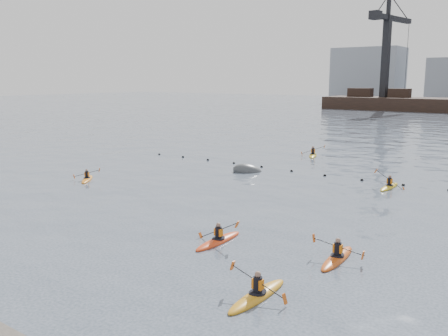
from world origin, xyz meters
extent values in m
plane|color=#333E4B|center=(0.00, 0.00, 0.00)|extent=(400.00, 400.00, 0.00)
sphere|color=black|center=(-17.00, 22.50, 0.03)|extent=(0.24, 0.24, 0.24)
sphere|color=black|center=(-14.00, 22.66, 0.03)|extent=(0.24, 0.24, 0.24)
sphere|color=black|center=(-11.00, 22.75, 0.03)|extent=(0.24, 0.24, 0.24)
sphere|color=black|center=(-8.00, 22.72, 0.03)|extent=(0.24, 0.24, 0.24)
sphere|color=black|center=(-5.00, 22.58, 0.03)|extent=(0.24, 0.24, 0.24)
sphere|color=black|center=(-2.00, 22.41, 0.03)|extent=(0.24, 0.24, 0.24)
sphere|color=black|center=(1.00, 22.28, 0.03)|extent=(0.24, 0.24, 0.24)
sphere|color=black|center=(4.00, 22.25, 0.03)|extent=(0.24, 0.24, 0.24)
sphere|color=black|center=(7.00, 22.34, 0.03)|extent=(0.24, 0.24, 0.24)
cube|color=black|center=(-28.00, 110.00, 4.20)|extent=(6.00, 3.00, 2.20)
cube|color=black|center=(-18.00, 110.00, 4.20)|extent=(5.00, 3.00, 2.20)
cube|color=black|center=(-22.00, 110.00, 13.10)|extent=(1.85, 1.85, 20.00)
cube|color=black|center=(-21.53, 112.66, 22.50)|extent=(4.31, 17.93, 1.20)
cube|color=black|center=(-23.09, 103.80, 22.50)|extent=(2.62, 2.94, 2.00)
cube|color=black|center=(-22.00, 110.00, 25.60)|extent=(0.93, 0.93, 5.00)
cube|color=gray|center=(-40.00, 150.00, 9.00)|extent=(22.00, 14.00, 18.00)
ellipsoid|color=red|center=(3.33, 4.94, 0.04)|extent=(0.68, 3.32, 0.33)
cylinder|color=black|center=(3.33, 4.94, 0.18)|extent=(0.62, 0.62, 0.06)
cylinder|color=black|center=(3.33, 4.94, 0.47)|extent=(0.31, 0.31, 0.54)
cube|color=orange|center=(3.33, 4.94, 0.49)|extent=(0.37, 0.23, 0.35)
sphere|color=#8C6651|center=(3.33, 4.94, 0.83)|extent=(0.22, 0.22, 0.22)
cylinder|color=black|center=(3.33, 4.94, 0.57)|extent=(2.04, 0.05, 1.07)
cube|color=#D85914|center=(2.27, 4.94, 0.09)|extent=(0.21, 0.15, 0.34)
cube|color=#D85914|center=(4.39, 4.93, 1.05)|extent=(0.21, 0.15, 0.34)
ellipsoid|color=orange|center=(7.83, 1.12, 0.04)|extent=(0.77, 3.42, 0.34)
cylinder|color=black|center=(7.83, 1.12, 0.18)|extent=(0.65, 0.65, 0.06)
cylinder|color=black|center=(7.83, 1.12, 0.48)|extent=(0.32, 0.32, 0.55)
cube|color=orange|center=(7.83, 1.12, 0.50)|extent=(0.39, 0.24, 0.36)
sphere|color=#8C6651|center=(7.83, 1.12, 0.85)|extent=(0.22, 0.22, 0.22)
cylinder|color=black|center=(7.83, 1.12, 0.58)|extent=(2.24, 0.10, 0.74)
cube|color=#D85914|center=(6.75, 1.15, 0.91)|extent=(0.16, 0.15, 0.36)
cube|color=#D85914|center=(8.91, 1.09, 0.26)|extent=(0.16, 0.15, 0.36)
ellipsoid|color=orange|center=(-13.03, 10.38, 0.04)|extent=(2.39, 2.63, 0.30)
cylinder|color=black|center=(-13.03, 10.38, 0.16)|extent=(0.78, 0.78, 0.06)
cylinder|color=black|center=(-13.03, 10.38, 0.42)|extent=(0.28, 0.28, 0.48)
cube|color=orange|center=(-13.03, 10.38, 0.44)|extent=(0.39, 0.37, 0.32)
sphere|color=#8C6651|center=(-13.03, 10.38, 0.74)|extent=(0.19, 0.19, 0.19)
cylinder|color=black|center=(-13.03, 10.38, 0.51)|extent=(1.53, 1.32, 0.53)
cube|color=#D85914|center=(-13.75, 9.76, 0.28)|extent=(0.18, 0.18, 0.32)
cube|color=#D85914|center=(-12.31, 11.00, 0.74)|extent=(0.18, 0.18, 0.32)
ellipsoid|color=gold|center=(6.38, 21.09, 0.04)|extent=(0.72, 3.20, 0.32)
cylinder|color=black|center=(6.38, 21.09, 0.17)|extent=(0.61, 0.61, 0.06)
cylinder|color=black|center=(6.38, 21.09, 0.45)|extent=(0.30, 0.30, 0.52)
cube|color=orange|center=(6.38, 21.09, 0.47)|extent=(0.36, 0.23, 0.34)
sphere|color=#8C6651|center=(6.38, 21.09, 0.80)|extent=(0.21, 0.21, 0.21)
cylinder|color=black|center=(6.38, 21.09, 0.55)|extent=(1.89, 0.09, 1.16)
cube|color=#D85914|center=(5.37, 21.12, 1.07)|extent=(0.22, 0.15, 0.32)
cube|color=#D85914|center=(7.39, 21.07, 0.02)|extent=(0.22, 0.15, 0.32)
ellipsoid|color=#C24A12|center=(8.71, 6.10, 0.04)|extent=(0.86, 3.39, 0.34)
cylinder|color=black|center=(8.71, 6.10, 0.18)|extent=(0.66, 0.66, 0.06)
cylinder|color=black|center=(8.71, 6.10, 0.47)|extent=(0.32, 0.32, 0.55)
cube|color=orange|center=(8.71, 6.10, 0.49)|extent=(0.39, 0.25, 0.36)
sphere|color=#8C6651|center=(8.71, 6.10, 0.84)|extent=(0.22, 0.22, 0.22)
cylinder|color=black|center=(8.71, 6.10, 0.58)|extent=(2.29, 0.16, 0.41)
cube|color=#D85914|center=(9.78, 6.16, 0.41)|extent=(0.12, 0.15, 0.36)
cube|color=#D85914|center=(7.64, 6.04, 0.75)|extent=(0.12, 0.15, 0.36)
ellipsoid|color=gold|center=(-4.09, 30.93, 0.04)|extent=(1.95, 3.47, 0.35)
cylinder|color=black|center=(-4.09, 30.93, 0.18)|extent=(0.85, 0.85, 0.07)
cylinder|color=black|center=(-4.09, 30.93, 0.49)|extent=(0.33, 0.33, 0.56)
cube|color=orange|center=(-4.09, 30.93, 0.51)|extent=(0.45, 0.37, 0.37)
sphere|color=#8C6651|center=(-4.09, 30.93, 0.87)|extent=(0.23, 0.23, 0.23)
cylinder|color=black|center=(-4.09, 30.93, 0.60)|extent=(2.10, 0.88, 0.87)
cube|color=#D85914|center=(-5.12, 30.51, 0.21)|extent=(0.22, 0.21, 0.36)
cube|color=#D85914|center=(-3.07, 31.35, 0.98)|extent=(0.22, 0.21, 0.36)
ellipsoid|color=#37393C|center=(-4.91, 20.23, 0.00)|extent=(3.02, 2.85, 1.74)
camera|label=1|loc=(15.86, -12.08, 7.48)|focal=38.00mm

